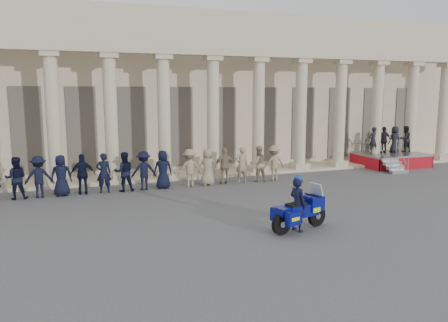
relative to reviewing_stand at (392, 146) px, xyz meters
The scene contains 6 objects.
ground 14.82m from the reviewing_stand, 149.01° to the right, with size 90.00×90.00×0.00m, color #4B4B4E.
building 14.91m from the reviewing_stand, 150.59° to the left, with size 40.00×12.50×9.00m.
officer_rank 17.31m from the reviewing_stand, behind, with size 18.19×0.68×1.79m.
reviewing_stand is the anchor object (origin of this frame).
motorcycle 14.89m from the reviewing_stand, 141.27° to the right, with size 2.25×1.20×1.47m.
rider 15.00m from the reviewing_stand, 141.45° to the right, with size 0.58×0.73×1.85m.
Camera 1 is at (-5.89, -13.75, 4.40)m, focal length 35.00 mm.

